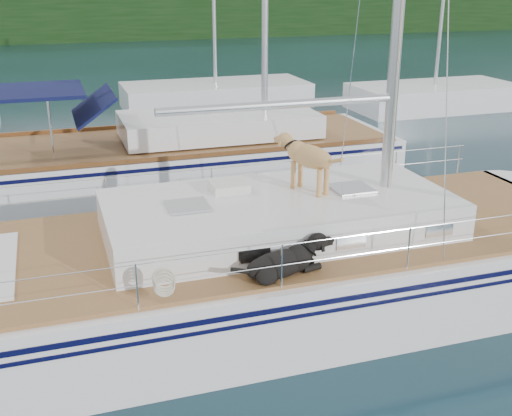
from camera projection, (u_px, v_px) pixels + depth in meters
name	position (u px, v px, depth m)	size (l,w,h in m)	color
ground	(230.00, 311.00, 10.03)	(120.00, 120.00, 0.00)	black
tree_line	(68.00, 1.00, 49.16)	(90.00, 3.00, 6.00)	black
shore_bank	(71.00, 32.00, 51.06)	(92.00, 1.00, 1.20)	#595147
main_sailboat	(235.00, 272.00, 9.82)	(12.00, 3.80, 14.01)	white
neighbor_sailboat	(177.00, 160.00, 15.93)	(11.00, 3.50, 13.30)	white
bg_boat_center	(216.00, 96.00, 25.32)	(7.20, 3.00, 11.65)	white
bg_boat_east	(434.00, 97.00, 24.98)	(6.40, 3.00, 11.65)	white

